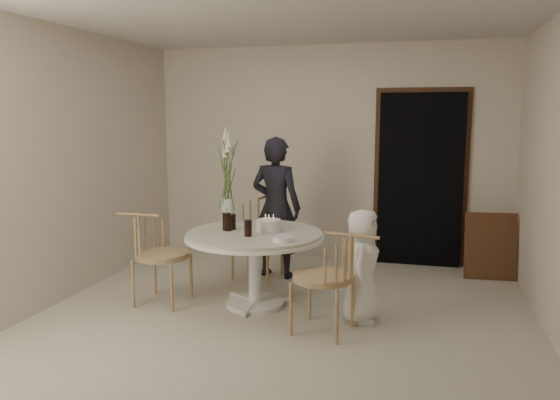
% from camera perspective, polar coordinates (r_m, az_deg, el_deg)
% --- Properties ---
extents(ground, '(4.50, 4.50, 0.00)m').
position_cam_1_polar(ground, '(5.11, 0.35, -12.19)').
color(ground, beige).
rests_on(ground, ground).
extents(room_shell, '(4.50, 4.50, 4.50)m').
position_cam_1_polar(room_shell, '(4.77, 0.37, 6.27)').
color(room_shell, silver).
rests_on(room_shell, ground).
extents(doorway, '(1.00, 0.10, 2.10)m').
position_cam_1_polar(doorway, '(6.85, 14.45, 2.01)').
color(doorway, black).
rests_on(doorway, ground).
extents(door_trim, '(1.12, 0.03, 2.22)m').
position_cam_1_polar(door_trim, '(6.88, 14.47, 2.55)').
color(door_trim, brown).
rests_on(door_trim, ground).
extents(table, '(1.33, 1.33, 0.73)m').
position_cam_1_polar(table, '(5.25, -2.66, -4.58)').
color(table, white).
rests_on(table, ground).
extents(picture_frame, '(0.58, 0.22, 0.75)m').
position_cam_1_polar(picture_frame, '(6.61, 21.14, -4.51)').
color(picture_frame, brown).
rests_on(picture_frame, ground).
extents(chair_far, '(0.56, 0.59, 0.93)m').
position_cam_1_polar(chair_far, '(6.26, -1.89, -2.52)').
color(chair_far, tan).
rests_on(chair_far, ground).
extents(chair_right, '(0.58, 0.55, 0.89)m').
position_cam_1_polar(chair_right, '(4.60, 5.96, -7.11)').
color(chair_right, tan).
rests_on(chair_right, ground).
extents(chair_left, '(0.55, 0.51, 0.89)m').
position_cam_1_polar(chair_left, '(5.51, -13.41, -4.58)').
color(chair_left, tan).
rests_on(chair_left, ground).
extents(girl, '(0.63, 0.46, 1.60)m').
position_cam_1_polar(girl, '(6.18, -0.41, -0.78)').
color(girl, black).
rests_on(girl, ground).
extents(boy, '(0.33, 0.50, 1.02)m').
position_cam_1_polar(boy, '(4.94, 8.54, -6.82)').
color(boy, white).
rests_on(boy, ground).
extents(birthday_cake, '(0.24, 0.24, 0.16)m').
position_cam_1_polar(birthday_cake, '(5.25, -1.18, -2.67)').
color(birthday_cake, white).
rests_on(birthday_cake, table).
extents(cola_tumbler_a, '(0.09, 0.09, 0.17)m').
position_cam_1_polar(cola_tumbler_a, '(5.32, -5.61, -2.23)').
color(cola_tumbler_a, black).
rests_on(cola_tumbler_a, table).
extents(cola_tumbler_b, '(0.08, 0.08, 0.15)m').
position_cam_1_polar(cola_tumbler_b, '(5.04, -3.35, -2.93)').
color(cola_tumbler_b, black).
rests_on(cola_tumbler_b, table).
extents(cola_tumbler_c, '(0.09, 0.09, 0.15)m').
position_cam_1_polar(cola_tumbler_c, '(5.35, -5.02, -2.27)').
color(cola_tumbler_c, black).
rests_on(cola_tumbler_c, table).
extents(cola_tumbler_d, '(0.08, 0.08, 0.15)m').
position_cam_1_polar(cola_tumbler_d, '(5.29, -5.45, -2.42)').
color(cola_tumbler_d, black).
rests_on(cola_tumbler_d, table).
extents(plate_stack, '(0.21, 0.21, 0.05)m').
position_cam_1_polar(plate_stack, '(4.83, 0.30, -4.11)').
color(plate_stack, white).
rests_on(plate_stack, table).
extents(flower_vase, '(0.13, 0.13, 1.00)m').
position_cam_1_polar(flower_vase, '(5.63, -5.49, 2.37)').
color(flower_vase, silver).
rests_on(flower_vase, table).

